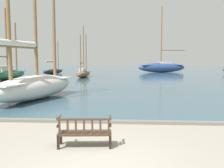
{
  "coord_description": "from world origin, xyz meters",
  "views": [
    {
      "loc": [
        0.8,
        -6.22,
        2.65
      ],
      "look_at": [
        -0.25,
        10.0,
        1.0
      ],
      "focal_mm": 40.0,
      "sensor_mm": 36.0,
      "label": 1
    }
  ],
  "objects": [
    {
      "name": "sailboat_far_port",
      "position": [
        7.23,
        41.46,
        1.1
      ],
      "size": [
        9.59,
        4.95,
        12.18
      ],
      "color": "navy",
      "rests_on": "harbor_water"
    },
    {
      "name": "sailboat_far_starboard",
      "position": [
        -5.12,
        9.2,
        1.05
      ],
      "size": [
        4.18,
        8.15,
        9.94
      ],
      "color": "silver",
      "rests_on": "harbor_water"
    },
    {
      "name": "sailboat_mid_port",
      "position": [
        -14.22,
        23.69,
        0.9
      ],
      "size": [
        2.93,
        7.55,
        8.71
      ],
      "color": "#2D6647",
      "rests_on": "harbor_water"
    },
    {
      "name": "sailboat_mid_starboard",
      "position": [
        -5.41,
        28.14,
        0.7
      ],
      "size": [
        1.74,
        5.45,
        7.07
      ],
      "color": "brown",
      "rests_on": "harbor_water"
    },
    {
      "name": "harbor_water",
      "position": [
        0.0,
        44.0,
        0.04
      ],
      "size": [
        100.0,
        80.0,
        0.08
      ],
      "primitive_type": "cube",
      "color": "#385666",
      "rests_on": "ground"
    },
    {
      "name": "ground_plane",
      "position": [
        0.0,
        0.0,
        0.0
      ],
      "size": [
        160.0,
        160.0,
        0.0
      ],
      "primitive_type": "plane",
      "color": "gray"
    },
    {
      "name": "sailboat_outer_starboard",
      "position": [
        -11.73,
        34.79,
        0.63
      ],
      "size": [
        2.71,
        5.55,
        6.94
      ],
      "color": "black",
      "rests_on": "harbor_water"
    },
    {
      "name": "quay_edge_kerb",
      "position": [
        0.0,
        3.85,
        0.06
      ],
      "size": [
        40.0,
        0.3,
        0.12
      ],
      "primitive_type": "cube",
      "color": "slate",
      "rests_on": "ground"
    },
    {
      "name": "park_bench",
      "position": [
        -0.49,
        1.02,
        0.47
      ],
      "size": [
        1.64,
        0.66,
        0.92
      ],
      "color": "black",
      "rests_on": "ground"
    }
  ]
}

